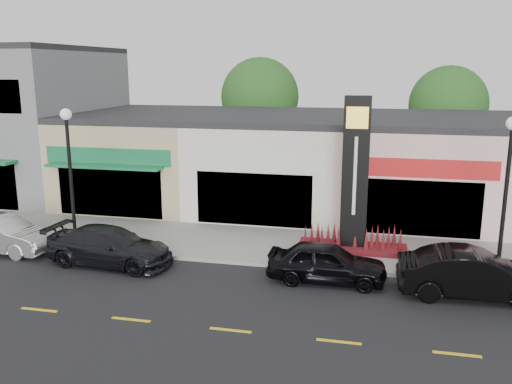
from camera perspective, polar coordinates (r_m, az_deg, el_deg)
ground at (r=18.25m, az=-0.19°, el=-10.12°), size 120.00×120.00×0.00m
sidewalk at (r=22.21m, az=2.30°, el=-5.63°), size 52.00×4.30×0.15m
curb at (r=20.13m, az=1.14°, el=-7.63°), size 52.00×0.20×0.15m
shop_beige at (r=30.76m, az=-11.02°, el=3.85°), size 7.00×10.85×4.80m
shop_cream at (r=28.72m, az=1.93°, el=3.44°), size 7.00×10.01×4.80m
shop_pink_w at (r=28.30m, az=16.02°, el=2.80°), size 7.00×10.01×4.80m
tree_rear_west at (r=36.73m, az=0.42°, el=9.97°), size 5.20×5.20×7.83m
tree_rear_mid at (r=36.20m, az=19.56°, el=8.66°), size 4.80×4.80×7.29m
lamp_west_near at (r=22.50m, az=-19.02°, el=2.86°), size 0.44×0.44×5.47m
lamp_east_near at (r=19.70m, az=24.90°, el=0.99°), size 0.44×0.44×5.47m
pylon_sign at (r=21.15m, az=10.30°, el=-0.58°), size 4.20×1.30×6.00m
car_white_van at (r=23.71m, az=-25.26°, el=-4.08°), size 1.82×4.41×1.42m
car_dark_sedan at (r=20.84m, az=-15.16°, el=-5.55°), size 2.34×4.95×1.39m
car_black_sedan at (r=18.72m, az=7.46°, el=-7.36°), size 1.64×4.04×1.37m
car_black_conv at (r=18.65m, az=21.92°, el=-8.03°), size 1.81×4.74×1.54m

